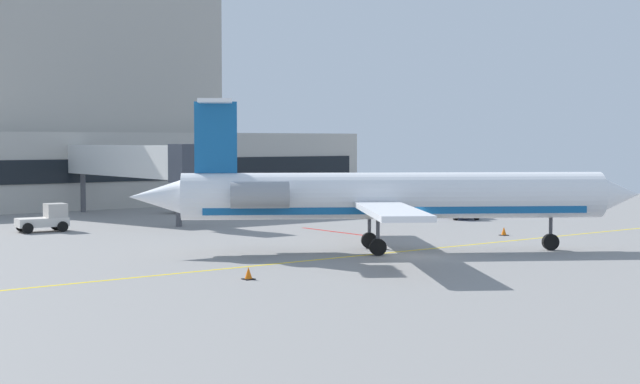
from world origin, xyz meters
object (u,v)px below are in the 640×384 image
object	(u,v)px
baggage_tug	(46,219)
pushback_tractor	(461,207)
regional_jet	(386,196)
fuel_tank	(199,197)

from	to	relation	value
baggage_tug	pushback_tractor	world-z (taller)	pushback_tractor
pushback_tractor	regional_jet	bearing A→B (deg)	-146.17
regional_jet	pushback_tractor	world-z (taller)	regional_jet
fuel_tank	pushback_tractor	bearing A→B (deg)	-54.65
regional_jet	fuel_tank	size ratio (longest dim) A/B	3.47
baggage_tug	fuel_tank	size ratio (longest dim) A/B	0.47
fuel_tank	regional_jet	bearing A→B (deg)	-101.38
pushback_tractor	fuel_tank	size ratio (longest dim) A/B	0.55
pushback_tractor	baggage_tug	bearing A→B (deg)	162.37
baggage_tug	fuel_tank	xyz separation A→B (m)	(16.60, 8.73, 0.41)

